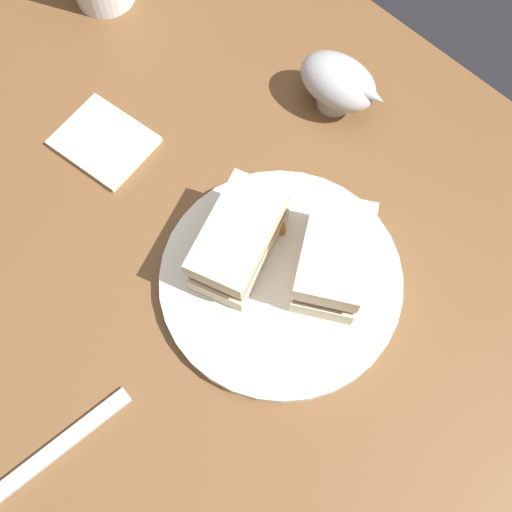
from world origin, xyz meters
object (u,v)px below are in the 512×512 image
Objects in this scene: sandwich_half_right at (240,239)px; napkin at (104,141)px; fork at (53,452)px; gravy_boat at (339,82)px; plate at (281,280)px; sandwich_half_left at (333,259)px.

napkin is (0.23, 0.01, -0.04)m from sandwich_half_right.
napkin is 0.61× the size of fork.
fork is at bearing 93.93° from sandwich_half_right.
napkin reaches higher than fork.
gravy_boat reaches higher than napkin.
plate is at bearing 118.33° from gravy_boat.
sandwich_half_left is at bearing -148.15° from sandwich_half_right.
gravy_boat is at bearing -164.93° from fork.
sandwich_half_left is 1.19× the size of napkin.
plate is 2.03× the size of sandwich_half_left.
plate is 2.42× the size of napkin.
gravy_boat is at bearing -123.32° from napkin.
fork is (-0.02, 0.28, -0.04)m from sandwich_half_right.
plate is at bearing 178.99° from fork.
sandwich_half_left is 0.34m from fork.
sandwich_half_left reaches higher than plate.
sandwich_half_left is 0.73× the size of fork.
plate is at bearing -169.93° from sandwich_half_right.
sandwich_half_right reaches higher than napkin.
napkin is (0.16, 0.24, -0.04)m from gravy_boat.
plate is 0.25m from gravy_boat.
fork is (-0.24, 0.27, -0.00)m from napkin.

